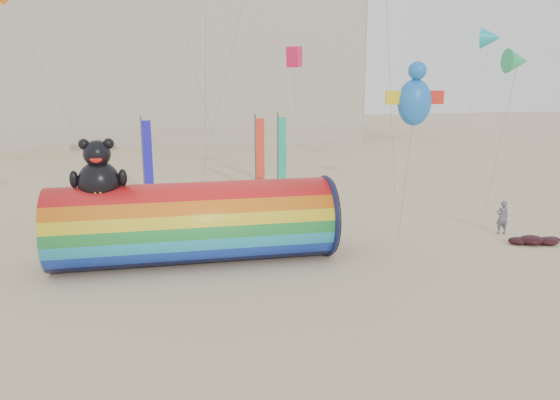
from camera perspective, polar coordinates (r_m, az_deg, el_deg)
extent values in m
plane|color=#CCB58C|center=(22.77, -0.47, -6.79)|extent=(160.00, 160.00, 0.00)
cube|color=#B7AD99|center=(67.49, -19.01, 14.32)|extent=(60.00, 15.00, 20.00)
cube|color=#28303D|center=(60.01, -19.93, 14.97)|extent=(59.50, 0.12, 17.00)
cylinder|color=red|center=(22.97, -8.91, -2.35)|extent=(11.60, 3.38, 3.38)
torus|color=#0F1438|center=(23.89, 4.83, -1.63)|extent=(0.23, 3.55, 3.55)
cylinder|color=black|center=(23.93, 5.14, -1.61)|extent=(0.06, 3.35, 3.35)
ellipsoid|color=black|center=(22.69, -18.37, 1.71)|extent=(1.65, 1.48, 1.74)
ellipsoid|color=gold|center=(22.19, -18.50, 1.20)|extent=(0.85, 0.37, 0.74)
sphere|color=black|center=(22.50, -18.58, 4.61)|extent=(1.06, 1.06, 1.06)
sphere|color=black|center=(22.52, -19.83, 5.51)|extent=(0.43, 0.43, 0.43)
sphere|color=black|center=(22.40, -17.47, 5.65)|extent=(0.43, 0.43, 0.43)
ellipsoid|color=red|center=(22.10, -18.68, 4.07)|extent=(0.47, 0.17, 0.30)
ellipsoid|color=black|center=(22.69, -20.73, 2.02)|extent=(0.35, 0.35, 0.70)
ellipsoid|color=black|center=(22.47, -16.11, 2.26)|extent=(0.35, 0.35, 0.70)
imported|color=#57595F|center=(28.96, 22.20, -1.68)|extent=(0.63, 0.43, 1.69)
ellipsoid|color=#36090E|center=(27.93, 24.80, -3.82)|extent=(1.17, 0.99, 0.41)
ellipsoid|color=#36090E|center=(28.21, 26.18, -3.87)|extent=(0.99, 0.84, 0.34)
ellipsoid|color=#36090E|center=(27.71, 23.61, -3.93)|extent=(0.91, 0.77, 0.32)
ellipsoid|color=#36090E|center=(28.43, 24.80, -3.67)|extent=(0.78, 0.66, 0.27)
ellipsoid|color=#36090E|center=(28.75, 26.60, -3.70)|extent=(0.73, 0.62, 0.25)
cylinder|color=#59595E|center=(35.44, -14.14, 4.35)|extent=(0.10, 0.10, 5.20)
cube|color=#201AC8|center=(35.42, -13.64, 4.45)|extent=(0.56, 0.06, 4.50)
cylinder|color=#59595E|center=(35.99, -2.58, 4.86)|extent=(0.10, 0.10, 5.20)
cube|color=#F83B23|center=(36.04, -2.09, 4.96)|extent=(0.56, 0.06, 4.50)
cylinder|color=#59595E|center=(37.12, -0.23, 5.13)|extent=(0.10, 0.10, 5.20)
cube|color=#1CBA8B|center=(37.17, 0.24, 5.22)|extent=(0.56, 0.06, 4.50)
ellipsoid|color=blue|center=(22.45, 13.88, 9.87)|extent=(1.37, 1.07, 1.83)
cube|color=#EB1A49|center=(34.01, 1.50, 14.74)|extent=(0.75, 0.75, 1.20)
cone|color=#26B265|center=(31.56, 23.55, 13.18)|extent=(1.27, 1.27, 1.14)
cone|color=#18ACC0|center=(38.75, 21.18, 15.53)|extent=(1.33, 1.33, 1.20)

